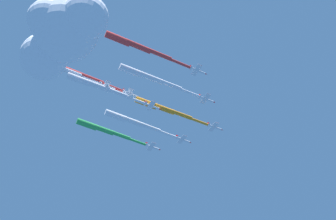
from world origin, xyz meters
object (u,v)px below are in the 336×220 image
object	(u,v)px
jet_port_inner	(133,122)
jet_starboard_inner	(151,78)
jet_port_outer	(98,86)
jet_trail_port	(52,65)
jet_lead	(164,109)
jet_starboard_outer	(71,71)
jet_port_mid	(104,130)
jet_starboard_mid	(139,47)

from	to	relation	value
jet_port_inner	jet_starboard_inner	world-z (taller)	jet_starboard_inner
jet_port_outer	jet_trail_port	distance (m)	25.53
jet_lead	jet_starboard_outer	size ratio (longest dim) A/B	0.94
jet_lead	jet_port_outer	distance (m)	38.67
jet_starboard_outer	jet_port_outer	bearing A→B (deg)	69.24
jet_port_mid	jet_trail_port	xyz separation A→B (m)	(12.33, -47.11, 0.37)
jet_port_inner	jet_starboard_inner	bearing A→B (deg)	-25.73
jet_starboard_mid	jet_port_outer	xyz separation A→B (m)	(-31.01, 0.61, -3.16)
jet_port_outer	jet_trail_port	world-z (taller)	jet_trail_port
jet_starboard_mid	jet_lead	bearing A→B (deg)	114.80
jet_port_inner	jet_starboard_outer	size ratio (longest dim) A/B	0.93
jet_lead	jet_starboard_outer	world-z (taller)	jet_starboard_outer
jet_port_inner	jet_port_outer	size ratio (longest dim) A/B	1.00
jet_port_mid	jet_trail_port	size ratio (longest dim) A/B	1.00
jet_lead	jet_port_mid	distance (m)	37.73
jet_port_outer	jet_lead	bearing A→B (deg)	68.53
jet_starboard_mid	jet_port_inner	bearing A→B (deg)	138.87
jet_starboard_mid	jet_port_mid	bearing A→B (deg)	155.40
jet_starboard_outer	jet_trail_port	xyz separation A→B (m)	(-3.64, -9.20, -0.96)
jet_lead	jet_port_mid	xyz separation A→B (m)	(-35.60, -12.50, -0.09)
jet_lead	jet_trail_port	world-z (taller)	jet_trail_port
jet_port_inner	jet_starboard_inner	xyz separation A→B (m)	(25.79, -12.43, 3.64)
jet_port_outer	jet_trail_port	xyz separation A→B (m)	(-9.14, -23.69, 2.68)
jet_port_inner	jet_port_outer	world-z (taller)	jet_port_inner
jet_port_mid	jet_starboard_mid	xyz separation A→B (m)	(52.48, -24.03, 0.85)
jet_starboard_outer	jet_trail_port	bearing A→B (deg)	-111.60
jet_port_inner	jet_port_mid	bearing A→B (deg)	-161.49
jet_lead	jet_port_outer	size ratio (longest dim) A/B	1.01
jet_lead	jet_trail_port	distance (m)	63.99
jet_port_inner	jet_starboard_outer	bearing A→B (deg)	-92.70
jet_starboard_inner	jet_trail_port	bearing A→B (deg)	-127.73
jet_starboard_mid	jet_trail_port	size ratio (longest dim) A/B	1.07
jet_port_inner	jet_starboard_inner	distance (m)	28.86
jet_starboard_mid	jet_port_outer	bearing A→B (deg)	178.87
jet_lead	jet_port_inner	bearing A→B (deg)	-159.79
jet_lead	jet_trail_port	size ratio (longest dim) A/B	1.02
jet_port_inner	jet_port_mid	size ratio (longest dim) A/B	1.02
jet_starboard_inner	jet_starboard_mid	world-z (taller)	jet_starboard_inner
jet_lead	jet_starboard_outer	xyz separation A→B (m)	(-19.62, -50.41, 1.24)
jet_starboard_inner	jet_port_outer	size ratio (longest dim) A/B	1.05
jet_lead	jet_starboard_mid	bearing A→B (deg)	-65.20
jet_port_outer	jet_starboard_outer	size ratio (longest dim) A/B	0.93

